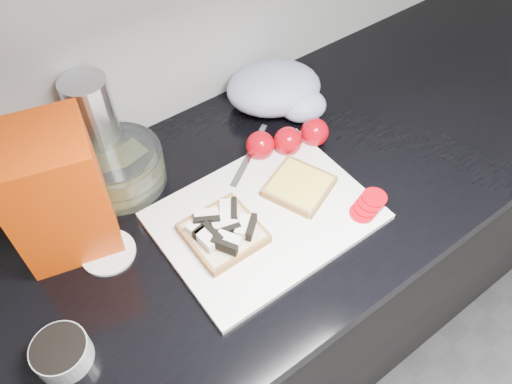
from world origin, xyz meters
TOP-DOWN VIEW (x-y plane):
  - base_cabinet at (0.00, 1.20)m, footprint 3.50×0.60m
  - countertop at (0.00, 1.20)m, footprint 3.50×0.64m
  - cutting_board at (0.07, 1.14)m, footprint 0.40×0.30m
  - bread_left at (-0.02, 1.14)m, footprint 0.13×0.13m
  - bread_right at (0.17, 1.15)m, footprint 0.16×0.16m
  - tomato_slices at (0.24, 1.03)m, footprint 0.10×0.07m
  - knife at (0.16, 1.29)m, footprint 0.16×0.11m
  - seed_tub at (-0.35, 1.10)m, footprint 0.09×0.09m
  - tub_lid at (-0.21, 1.24)m, footprint 0.13×0.13m
  - glass_bowl at (-0.11, 1.39)m, footprint 0.19×0.19m
  - bread_bag at (-0.24, 1.32)m, footprint 0.19×0.18m
  - steel_canister at (-0.11, 1.45)m, footprint 0.09×0.09m
  - grocery_bag at (0.30, 1.38)m, footprint 0.27×0.26m
  - whole_tomatoes at (0.22, 1.26)m, footprint 0.18×0.10m

SIDE VIEW (x-z plane):
  - base_cabinet at x=0.00m, z-range 0.00..0.86m
  - countertop at x=0.00m, z-range 0.86..0.90m
  - tub_lid at x=-0.21m, z-range 0.90..0.91m
  - cutting_board at x=0.07m, z-range 0.90..0.91m
  - knife at x=0.16m, z-range 0.91..0.92m
  - bread_right at x=0.17m, z-range 0.91..0.93m
  - tomato_slices at x=0.24m, z-range 0.91..0.93m
  - seed_tub at x=-0.35m, z-range 0.90..0.95m
  - bread_left at x=-0.02m, z-range 0.90..0.95m
  - whole_tomatoes at x=0.22m, z-range 0.90..0.96m
  - glass_bowl at x=-0.11m, z-range 0.90..0.98m
  - grocery_bag at x=0.30m, z-range 0.90..0.99m
  - steel_canister at x=-0.11m, z-range 0.90..1.11m
  - bread_bag at x=-0.24m, z-range 0.90..1.15m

